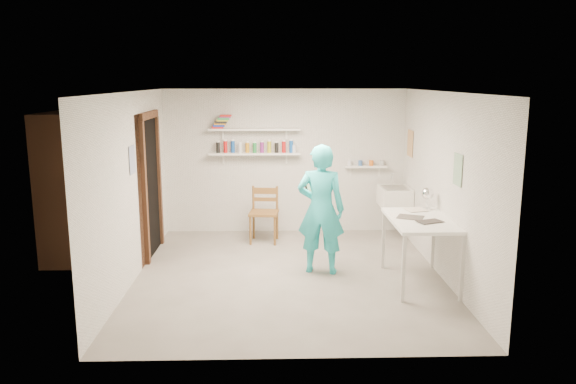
{
  "coord_description": "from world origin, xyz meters",
  "views": [
    {
      "loc": [
        -0.21,
        -7.06,
        2.55
      ],
      "look_at": [
        0.0,
        0.4,
        1.05
      ],
      "focal_mm": 35.0,
      "sensor_mm": 36.0,
      "label": 1
    }
  ],
  "objects_px": {
    "work_table": "(420,251)",
    "desk_lamp": "(428,193)",
    "wooden_chair": "(264,213)",
    "man": "(321,209)",
    "belfast_sink": "(395,197)",
    "wall_clock": "(316,185)"
  },
  "relations": [
    {
      "from": "man",
      "to": "wall_clock",
      "type": "xyz_separation_m",
      "value": [
        -0.04,
        0.22,
        0.29
      ]
    },
    {
      "from": "wooden_chair",
      "to": "desk_lamp",
      "type": "xyz_separation_m",
      "value": [
        2.2,
        -1.41,
        0.59
      ]
    },
    {
      "from": "wooden_chair",
      "to": "work_table",
      "type": "height_order",
      "value": "wooden_chair"
    },
    {
      "from": "man",
      "to": "desk_lamp",
      "type": "relative_size",
      "value": 10.89
    },
    {
      "from": "man",
      "to": "wooden_chair",
      "type": "xyz_separation_m",
      "value": [
        -0.78,
        1.44,
        -0.39
      ]
    },
    {
      "from": "work_table",
      "to": "desk_lamp",
      "type": "bearing_deg",
      "value": 67.58
    },
    {
      "from": "wall_clock",
      "to": "desk_lamp",
      "type": "xyz_separation_m",
      "value": [
        1.47,
        -0.18,
        -0.09
      ]
    },
    {
      "from": "wooden_chair",
      "to": "wall_clock",
      "type": "bearing_deg",
      "value": -52.94
    },
    {
      "from": "work_table",
      "to": "desk_lamp",
      "type": "height_order",
      "value": "desk_lamp"
    },
    {
      "from": "work_table",
      "to": "man",
      "type": "bearing_deg",
      "value": 158.56
    },
    {
      "from": "wall_clock",
      "to": "wooden_chair",
      "type": "height_order",
      "value": "wall_clock"
    },
    {
      "from": "man",
      "to": "wall_clock",
      "type": "height_order",
      "value": "man"
    },
    {
      "from": "wall_clock",
      "to": "work_table",
      "type": "relative_size",
      "value": 0.24
    },
    {
      "from": "wall_clock",
      "to": "man",
      "type": "bearing_deg",
      "value": -66.46
    },
    {
      "from": "belfast_sink",
      "to": "wooden_chair",
      "type": "bearing_deg",
      "value": -176.87
    },
    {
      "from": "belfast_sink",
      "to": "wooden_chair",
      "type": "height_order",
      "value": "wooden_chair"
    },
    {
      "from": "wooden_chair",
      "to": "man",
      "type": "bearing_deg",
      "value": -55.46
    },
    {
      "from": "desk_lamp",
      "to": "belfast_sink",
      "type": "bearing_deg",
      "value": 93.75
    },
    {
      "from": "belfast_sink",
      "to": "desk_lamp",
      "type": "relative_size",
      "value": 3.77
    },
    {
      "from": "belfast_sink",
      "to": "wall_clock",
      "type": "bearing_deg",
      "value": -135.59
    },
    {
      "from": "belfast_sink",
      "to": "wooden_chair",
      "type": "relative_size",
      "value": 0.63
    },
    {
      "from": "wooden_chair",
      "to": "work_table",
      "type": "relative_size",
      "value": 0.75
    }
  ]
}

